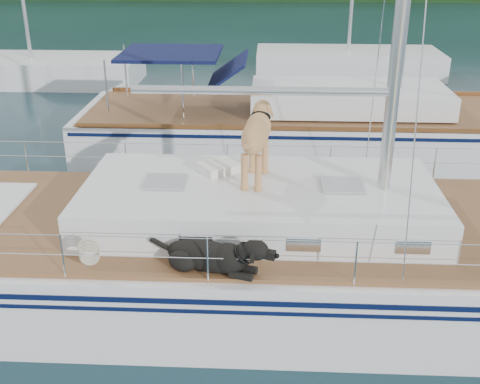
{
  "coord_description": "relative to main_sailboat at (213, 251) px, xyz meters",
  "views": [
    {
      "loc": [
        0.91,
        -8.14,
        5.2
      ],
      "look_at": [
        0.5,
        0.2,
        1.6
      ],
      "focal_mm": 45.0,
      "sensor_mm": 36.0,
      "label": 1
    }
  ],
  "objects": [
    {
      "name": "bg_boat_center",
      "position": [
        3.9,
        16.0,
        -0.23
      ],
      "size": [
        7.2,
        3.0,
        11.65
      ],
      "color": "white",
      "rests_on": "ground"
    },
    {
      "name": "ground",
      "position": [
        -0.1,
        0.0,
        -0.68
      ],
      "size": [
        120.0,
        120.0,
        0.0
      ],
      "primitive_type": "plane",
      "color": "black",
      "rests_on": "ground"
    },
    {
      "name": "bg_boat_west",
      "position": [
        -8.1,
        14.0,
        -0.24
      ],
      "size": [
        8.0,
        3.0,
        11.65
      ],
      "color": "white",
      "rests_on": "ground"
    },
    {
      "name": "main_sailboat",
      "position": [
        0.0,
        0.0,
        0.0
      ],
      "size": [
        12.0,
        3.82,
        14.01
      ],
      "color": "white",
      "rests_on": "ground"
    },
    {
      "name": "neighbor_sailboat",
      "position": [
        1.7,
        6.61,
        -0.06
      ],
      "size": [
        11.0,
        3.5,
        13.3
      ],
      "color": "white",
      "rests_on": "ground"
    }
  ]
}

